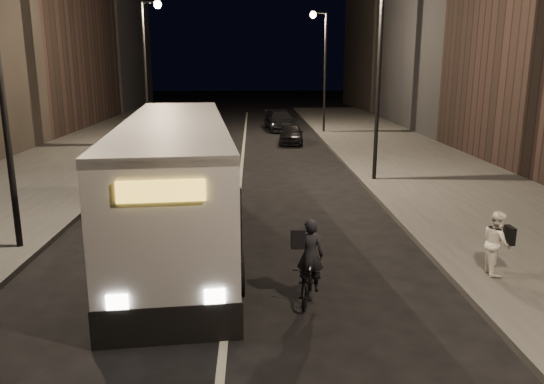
{
  "coord_description": "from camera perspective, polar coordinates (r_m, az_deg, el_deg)",
  "views": [
    {
      "loc": [
        0.54,
        -9.44,
        4.82
      ],
      "look_at": [
        1.05,
        4.24,
        1.5
      ],
      "focal_mm": 35.0,
      "sensor_mm": 36.0,
      "label": 1
    }
  ],
  "objects": [
    {
      "name": "car_near",
      "position": [
        33.01,
        2.07,
        6.28
      ],
      "size": [
        1.71,
        3.69,
        1.22
      ],
      "primitive_type": "imported",
      "rotation": [
        0.0,
        0.0,
        -0.08
      ],
      "color": "black",
      "rests_on": "ground"
    },
    {
      "name": "ground",
      "position": [
        10.61,
        -4.95,
        -13.43
      ],
      "size": [
        180.0,
        180.0,
        0.0
      ],
      "primitive_type": "plane",
      "color": "black",
      "rests_on": "ground"
    },
    {
      "name": "cyclist_on_bicycle",
      "position": [
        11.07,
        3.99,
        -8.75
      ],
      "size": [
        0.89,
        1.67,
        1.83
      ],
      "rotation": [
        0.0,
        0.0,
        -0.22
      ],
      "color": "black",
      "rests_on": "ground"
    },
    {
      "name": "sidewalk_right",
      "position": [
        25.2,
        16.34,
        2.22
      ],
      "size": [
        7.0,
        70.0,
        0.16
      ],
      "primitive_type": "cube",
      "color": "#3C3C39",
      "rests_on": "ground"
    },
    {
      "name": "streetlight_right_far",
      "position": [
        37.75,
        5.34,
        14.38
      ],
      "size": [
        1.2,
        0.44,
        8.12
      ],
      "color": "black",
      "rests_on": "sidewalk_right"
    },
    {
      "name": "streetlight_left_near",
      "position": [
        14.68,
        -26.6,
        14.36
      ],
      "size": [
        1.2,
        0.44,
        8.12
      ],
      "color": "black",
      "rests_on": "sidewalk_left"
    },
    {
      "name": "sidewalk_left",
      "position": [
        25.57,
        -22.8,
        1.86
      ],
      "size": [
        7.0,
        70.0,
        0.16
      ],
      "primitive_type": "cube",
      "color": "#3C3C39",
      "rests_on": "ground"
    },
    {
      "name": "pedestrian_woman",
      "position": [
        13.03,
        23.0,
        -5.05
      ],
      "size": [
        0.62,
        0.76,
        1.46
      ],
      "primitive_type": "imported",
      "rotation": [
        0.0,
        0.0,
        1.48
      ],
      "color": "white",
      "rests_on": "sidewalk_right"
    },
    {
      "name": "city_bus",
      "position": [
        15.12,
        -10.22,
        1.98
      ],
      "size": [
        3.91,
        12.62,
        3.35
      ],
      "rotation": [
        0.0,
        0.0,
        0.1
      ],
      "color": "silver",
      "rests_on": "ground"
    },
    {
      "name": "streetlight_right_mid",
      "position": [
        21.98,
        10.84,
        14.8
      ],
      "size": [
        1.2,
        0.44,
        8.12
      ],
      "color": "black",
      "rests_on": "sidewalk_right"
    },
    {
      "name": "streetlight_left_far",
      "position": [
        31.99,
        -13.1,
        14.25
      ],
      "size": [
        1.2,
        0.44,
        8.12
      ],
      "color": "black",
      "rests_on": "sidewalk_left"
    },
    {
      "name": "car_mid",
      "position": [
        31.28,
        -9.75,
        5.85
      ],
      "size": [
        1.78,
        4.35,
        1.4
      ],
      "primitive_type": "imported",
      "rotation": [
        0.0,
        0.0,
        3.07
      ],
      "color": "#343537",
      "rests_on": "ground"
    },
    {
      "name": "car_far",
      "position": [
        39.74,
        0.9,
        7.68
      ],
      "size": [
        2.47,
        5.09,
        1.43
      ],
      "primitive_type": "imported",
      "rotation": [
        0.0,
        0.0,
        0.1
      ],
      "color": "black",
      "rests_on": "ground"
    }
  ]
}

